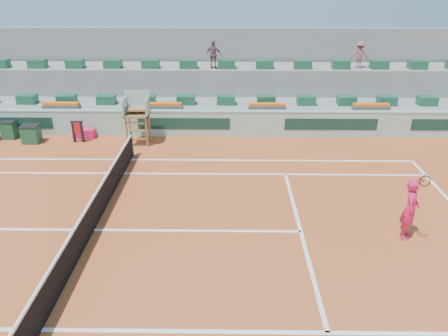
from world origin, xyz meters
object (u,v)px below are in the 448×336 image
Objects in this scene: player_bag at (84,134)px; tennis_player at (410,209)px; drink_cooler_a at (31,134)px; umpire_chair at (137,111)px.

tennis_player reaches higher than player_bag.
player_bag is 0.44× the size of tennis_player.
drink_cooler_a reaches higher than player_bag.
tennis_player is at bearing -27.87° from drink_cooler_a.
tennis_player is at bearing -34.12° from player_bag.
player_bag is 1.18× the size of drink_cooler_a.
tennis_player is (14.51, -7.68, 0.54)m from drink_cooler_a.
drink_cooler_a is at bearing -179.51° from umpire_chair.
drink_cooler_a is (-2.25, -0.64, 0.20)m from player_bag.
player_bag is at bearing 167.86° from umpire_chair.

